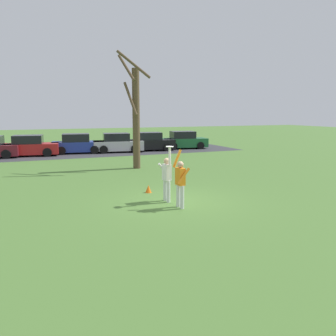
% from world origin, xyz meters
% --- Properties ---
extents(ground_plane, '(120.00, 120.00, 0.00)m').
position_xyz_m(ground_plane, '(0.00, 0.00, 0.00)').
color(ground_plane, '#4C7533').
extents(person_catcher, '(0.49, 0.56, 2.08)m').
position_xyz_m(person_catcher, '(-0.27, 0.14, 0.98)').
color(person_catcher, silver).
rests_on(person_catcher, ground_plane).
extents(person_defender, '(0.49, 0.58, 2.04)m').
position_xyz_m(person_defender, '(-0.17, -0.84, 0.98)').
color(person_defender, silver).
rests_on(person_defender, ground_plane).
extents(frisbee_disc, '(0.29, 0.29, 0.02)m').
position_xyz_m(frisbee_disc, '(-0.25, -0.09, 2.09)').
color(frisbee_disc, white).
rests_on(frisbee_disc, person_catcher).
extents(parked_car_red, '(4.32, 2.49, 1.59)m').
position_xyz_m(parked_car_red, '(-4.67, 16.74, 0.73)').
color(parked_car_red, red).
rests_on(parked_car_red, ground_plane).
extents(parked_car_blue, '(4.32, 2.49, 1.59)m').
position_xyz_m(parked_car_blue, '(-1.06, 17.12, 0.73)').
color(parked_car_blue, '#233893').
rests_on(parked_car_blue, ground_plane).
extents(parked_car_silver, '(4.32, 2.49, 1.59)m').
position_xyz_m(parked_car_silver, '(2.17, 16.61, 0.73)').
color(parked_car_silver, '#BCBCC1').
rests_on(parked_car_silver, ground_plane).
extents(parked_car_black, '(4.32, 2.49, 1.59)m').
position_xyz_m(parked_car_black, '(5.06, 16.64, 0.73)').
color(parked_car_black, black).
rests_on(parked_car_black, ground_plane).
extents(parked_car_green, '(4.32, 2.49, 1.59)m').
position_xyz_m(parked_car_green, '(8.52, 17.01, 0.73)').
color(parked_car_green, '#1E6633').
rests_on(parked_car_green, ground_plane).
extents(parking_strip, '(25.12, 6.40, 0.01)m').
position_xyz_m(parking_strip, '(0.33, 16.96, 0.00)').
color(parking_strip, '#38383D').
rests_on(parking_strip, ground_plane).
extents(bare_tree_tall, '(1.78, 1.71, 6.68)m').
position_xyz_m(bare_tree_tall, '(1.02, 7.93, 3.19)').
color(bare_tree_tall, brown).
rests_on(bare_tree_tall, ground_plane).
extents(field_cone_orange, '(0.26, 0.26, 0.32)m').
position_xyz_m(field_cone_orange, '(-0.42, 1.76, 0.16)').
color(field_cone_orange, orange).
rests_on(field_cone_orange, ground_plane).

